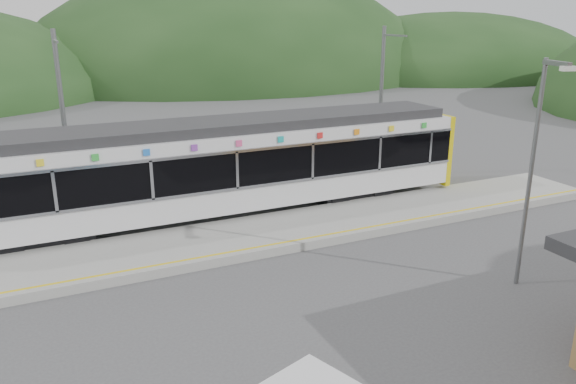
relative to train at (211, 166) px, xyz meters
name	(u,v)px	position (x,y,z in m)	size (l,w,h in m)	color
ground	(342,268)	(2.21, -6.00, -2.06)	(120.00, 120.00, 0.00)	#4C4C4F
hills	(404,195)	(8.40, -0.71, -2.06)	(146.00, 149.00, 26.00)	#1E3D19
platform	(296,229)	(2.21, -2.70, -1.91)	(26.00, 3.20, 0.30)	#9E9E99
yellow_line	(313,237)	(2.21, -4.00, -1.76)	(26.00, 0.10, 0.01)	yellow
train	(211,166)	(0.00, 0.00, 0.00)	(20.44, 3.01, 3.74)	black
catenary_mast_west	(64,123)	(-4.79, 2.56, 1.58)	(0.18, 1.80, 7.00)	slate
catenary_mast_east	(381,100)	(9.21, 2.56, 1.58)	(0.18, 1.80, 7.00)	slate
lamp_post	(537,157)	(6.29, -9.13, 1.75)	(0.43, 1.16, 6.40)	slate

